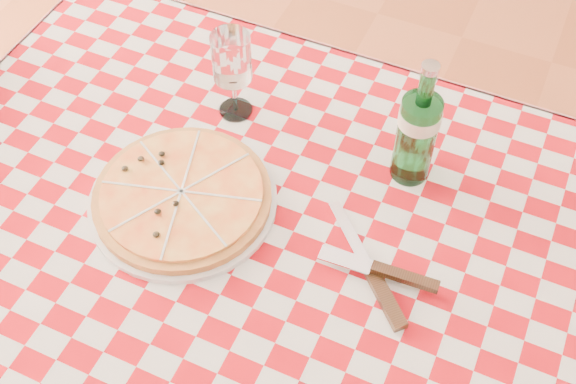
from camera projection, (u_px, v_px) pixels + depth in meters
name	position (u px, v px, depth m)	size (l,w,h in m)	color
dining_table	(284.00, 283.00, 1.16)	(1.20, 0.80, 0.75)	#5E301A
tablecloth	(284.00, 251.00, 1.09)	(1.30, 0.90, 0.01)	#A00912
pizza_plate	(182.00, 196.00, 1.12)	(0.30, 0.30, 0.04)	#C98543
water_bottle	(419.00, 123.00, 1.08)	(0.07, 0.07, 0.23)	#175F27
wine_glass	(233.00, 76.00, 1.19)	(0.06, 0.06, 0.17)	white
cutlery	(371.00, 268.00, 1.05)	(0.25, 0.21, 0.03)	silver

